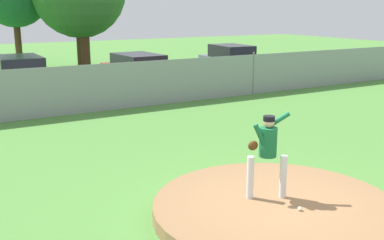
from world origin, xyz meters
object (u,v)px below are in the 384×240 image
pitcher_youth (267,148)px  baseball (300,209)px  parked_car_red (138,71)px  traffic_cone_orange (68,80)px  parked_car_white (20,77)px  parked_car_slate (231,62)px

pitcher_youth → baseball: size_ratio=21.88×
parked_car_red → traffic_cone_orange: bearing=141.7°
traffic_cone_orange → parked_car_white: bearing=-143.0°
parked_car_white → parked_car_slate: parked_car_slate is taller
pitcher_youth → traffic_cone_orange: size_ratio=2.94×
pitcher_youth → baseball: bearing=-78.1°
parked_car_red → traffic_cone_orange: size_ratio=8.74×
parked_car_white → traffic_cone_orange: bearing=37.0°
parked_car_slate → baseball: bearing=-120.6°
parked_car_white → pitcher_youth: bearing=-82.9°
parked_car_red → parked_car_slate: size_ratio=1.08×
parked_car_slate → traffic_cone_orange: (-8.27, 1.92, -0.57)m
parked_car_red → parked_car_slate: parked_car_slate is taller
parked_car_slate → pitcher_youth: bearing=-122.4°
parked_car_white → parked_car_red: parked_car_white is taller
pitcher_youth → parked_car_red: bearing=75.8°
parked_car_slate → traffic_cone_orange: bearing=166.9°
parked_car_red → traffic_cone_orange: 3.57m
parked_car_white → parked_car_slate: 10.80m
parked_car_slate → parked_car_red: bearing=-177.2°
baseball → traffic_cone_orange: size_ratio=0.13×
parked_car_red → parked_car_white: bearing=177.0°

